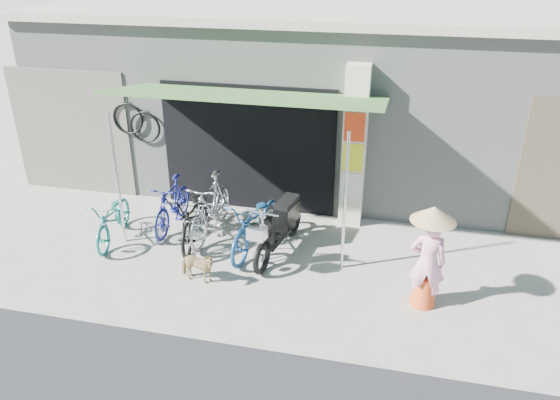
% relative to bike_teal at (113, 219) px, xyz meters
% --- Properties ---
extents(ground, '(80.00, 80.00, 0.00)m').
position_rel_bike_teal_xyz_m(ground, '(3.19, -0.76, -0.42)').
color(ground, '#A49F94').
rests_on(ground, ground).
extents(bicycle_shop, '(12.30, 5.30, 3.66)m').
position_rel_bike_teal_xyz_m(bicycle_shop, '(3.18, 4.33, 1.41)').
color(bicycle_shop, gray).
rests_on(bicycle_shop, ground).
extents(shop_pillar, '(0.42, 0.44, 3.00)m').
position_rel_bike_teal_xyz_m(shop_pillar, '(4.04, 1.69, 1.07)').
color(shop_pillar, beige).
rests_on(shop_pillar, ground).
extents(awning, '(4.60, 1.88, 2.72)m').
position_rel_bike_teal_xyz_m(awning, '(2.28, 0.87, 2.09)').
color(awning, '#38632C').
rests_on(awning, ground).
extents(neighbour_left, '(2.60, 0.06, 2.60)m').
position_rel_bike_teal_xyz_m(neighbour_left, '(-1.81, 1.83, 0.88)').
color(neighbour_left, '#6B665B').
rests_on(neighbour_left, ground).
extents(bike_teal, '(0.82, 1.68, 0.85)m').
position_rel_bike_teal_xyz_m(bike_teal, '(0.00, 0.00, 0.00)').
color(bike_teal, '#1C7F72').
rests_on(bike_teal, ground).
extents(bike_blue, '(0.46, 1.60, 0.96)m').
position_rel_bike_teal_xyz_m(bike_blue, '(0.84, 0.67, 0.06)').
color(bike_blue, navy).
rests_on(bike_blue, ground).
extents(bike_black, '(0.93, 1.96, 0.99)m').
position_rel_bike_teal_xyz_m(bike_black, '(1.42, 0.34, 0.07)').
color(bike_black, black).
rests_on(bike_black, ground).
extents(bike_silver, '(0.60, 1.91, 1.14)m').
position_rel_bike_teal_xyz_m(bike_silver, '(1.64, 0.54, 0.14)').
color(bike_silver, silver).
rests_on(bike_silver, ground).
extents(bike_navy, '(0.93, 1.97, 0.99)m').
position_rel_bike_teal_xyz_m(bike_navy, '(2.56, 0.26, 0.07)').
color(bike_navy, navy).
rests_on(bike_navy, ground).
extents(street_dog, '(0.68, 0.37, 0.54)m').
position_rel_bike_teal_xyz_m(street_dog, '(1.93, -0.95, -0.15)').
color(street_dog, '#A97759').
rests_on(street_dog, ground).
extents(moped, '(0.64, 1.92, 1.09)m').
position_rel_bike_teal_xyz_m(moped, '(2.98, 0.26, 0.07)').
color(moped, black).
rests_on(moped, ground).
extents(nun, '(0.64, 0.64, 1.61)m').
position_rel_bike_teal_xyz_m(nun, '(5.38, -0.74, 0.39)').
color(nun, '#F9A7C5').
rests_on(nun, ground).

